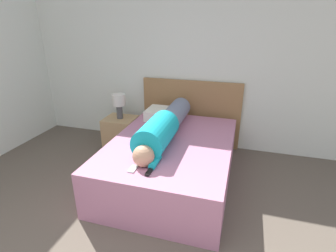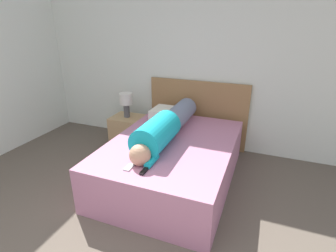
{
  "view_description": "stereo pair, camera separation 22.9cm",
  "coord_description": "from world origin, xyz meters",
  "px_view_note": "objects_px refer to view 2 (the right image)",
  "views": [
    {
      "loc": [
        0.78,
        -0.42,
        1.86
      ],
      "look_at": [
        0.02,
        2.13,
        0.78
      ],
      "focal_mm": 28.0,
      "sensor_mm": 36.0,
      "label": 1
    },
    {
      "loc": [
        1.0,
        -0.35,
        1.86
      ],
      "look_at": [
        0.02,
        2.13,
        0.78
      ],
      "focal_mm": 28.0,
      "sensor_mm": 36.0,
      "label": 2
    }
  ],
  "objects_px": {
    "nightstand": "(128,130)",
    "person_lying": "(165,127)",
    "tv_remote": "(145,170)",
    "pillow_near_headboard": "(170,114)",
    "cell_phone": "(129,167)",
    "table_lamp": "(126,101)",
    "bed": "(172,161)"
  },
  "relations": [
    {
      "from": "bed",
      "to": "person_lying",
      "type": "height_order",
      "value": "person_lying"
    },
    {
      "from": "bed",
      "to": "person_lying",
      "type": "xyz_separation_m",
      "value": [
        -0.11,
        0.05,
        0.42
      ]
    },
    {
      "from": "pillow_near_headboard",
      "to": "cell_phone",
      "type": "bearing_deg",
      "value": -85.45
    },
    {
      "from": "nightstand",
      "to": "person_lying",
      "type": "bearing_deg",
      "value": -36.29
    },
    {
      "from": "bed",
      "to": "cell_phone",
      "type": "relative_size",
      "value": 14.75
    },
    {
      "from": "pillow_near_headboard",
      "to": "cell_phone",
      "type": "relative_size",
      "value": 3.96
    },
    {
      "from": "table_lamp",
      "to": "person_lying",
      "type": "xyz_separation_m",
      "value": [
        0.92,
        -0.68,
        -0.03
      ]
    },
    {
      "from": "bed",
      "to": "tv_remote",
      "type": "xyz_separation_m",
      "value": [
        -0.01,
        -0.72,
        0.28
      ]
    },
    {
      "from": "nightstand",
      "to": "table_lamp",
      "type": "xyz_separation_m",
      "value": [
        0.0,
        0.0,
        0.48
      ]
    },
    {
      "from": "cell_phone",
      "to": "table_lamp",
      "type": "bearing_deg",
      "value": 120.58
    },
    {
      "from": "bed",
      "to": "tv_remote",
      "type": "distance_m",
      "value": 0.77
    },
    {
      "from": "nightstand",
      "to": "pillow_near_headboard",
      "type": "height_order",
      "value": "pillow_near_headboard"
    },
    {
      "from": "bed",
      "to": "tv_remote",
      "type": "height_order",
      "value": "tv_remote"
    },
    {
      "from": "nightstand",
      "to": "tv_remote",
      "type": "xyz_separation_m",
      "value": [
        1.02,
        -1.44,
        0.32
      ]
    },
    {
      "from": "nightstand",
      "to": "tv_remote",
      "type": "height_order",
      "value": "tv_remote"
    },
    {
      "from": "tv_remote",
      "to": "nightstand",
      "type": "bearing_deg",
      "value": 125.28
    },
    {
      "from": "person_lying",
      "to": "bed",
      "type": "bearing_deg",
      "value": -23.97
    },
    {
      "from": "bed",
      "to": "pillow_near_headboard",
      "type": "bearing_deg",
      "value": 113.07
    },
    {
      "from": "tv_remote",
      "to": "cell_phone",
      "type": "bearing_deg",
      "value": 178.43
    },
    {
      "from": "person_lying",
      "to": "tv_remote",
      "type": "bearing_deg",
      "value": -82.81
    },
    {
      "from": "bed",
      "to": "nightstand",
      "type": "relative_size",
      "value": 4.02
    },
    {
      "from": "nightstand",
      "to": "tv_remote",
      "type": "relative_size",
      "value": 3.18
    },
    {
      "from": "person_lying",
      "to": "pillow_near_headboard",
      "type": "height_order",
      "value": "person_lying"
    },
    {
      "from": "tv_remote",
      "to": "cell_phone",
      "type": "relative_size",
      "value": 1.15
    },
    {
      "from": "table_lamp",
      "to": "tv_remote",
      "type": "xyz_separation_m",
      "value": [
        1.02,
        -1.44,
        -0.17
      ]
    },
    {
      "from": "bed",
      "to": "nightstand",
      "type": "distance_m",
      "value": 1.26
    },
    {
      "from": "bed",
      "to": "cell_phone",
      "type": "xyz_separation_m",
      "value": [
        -0.18,
        -0.71,
        0.27
      ]
    },
    {
      "from": "tv_remote",
      "to": "bed",
      "type": "bearing_deg",
      "value": 89.1
    },
    {
      "from": "person_lying",
      "to": "cell_phone",
      "type": "height_order",
      "value": "person_lying"
    },
    {
      "from": "nightstand",
      "to": "bed",
      "type": "bearing_deg",
      "value": -35.15
    },
    {
      "from": "table_lamp",
      "to": "cell_phone",
      "type": "xyz_separation_m",
      "value": [
        0.85,
        -1.44,
        -0.17
      ]
    },
    {
      "from": "bed",
      "to": "pillow_near_headboard",
      "type": "xyz_separation_m",
      "value": [
        -0.29,
        0.69,
        0.34
      ]
    }
  ]
}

